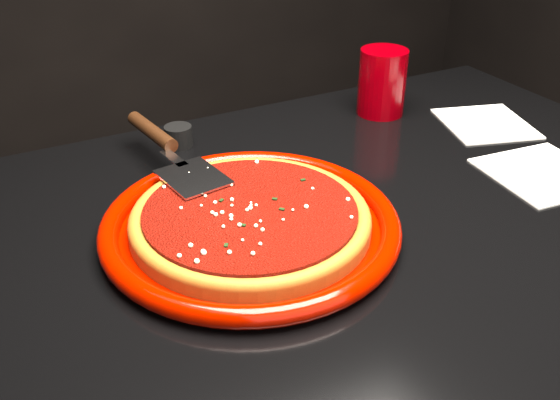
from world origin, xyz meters
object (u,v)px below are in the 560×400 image
Objects in this scene: pizza_server at (172,150)px; cup at (382,82)px; table at (330,392)px; ramekin at (179,136)px; plate at (251,224)px.

pizza_server is 0.44m from cup.
cup is at bearing 0.29° from pizza_server.
table is at bearing -55.73° from pizza_server.
table is 25.54× the size of ramekin.
ramekin is at bearing 174.09° from cup.
plate is 0.48m from cup.
pizza_server is 2.72× the size of cup.
cup is 2.62× the size of ramekin.
pizza_server reaches higher than plate.
pizza_server reaches higher than ramekin.
table is 0.41m from plate.
plate reaches higher than table.
plate is at bearing 179.38° from table.
pizza_server is (-0.18, 0.20, 0.42)m from table.
ramekin reaches higher than plate.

